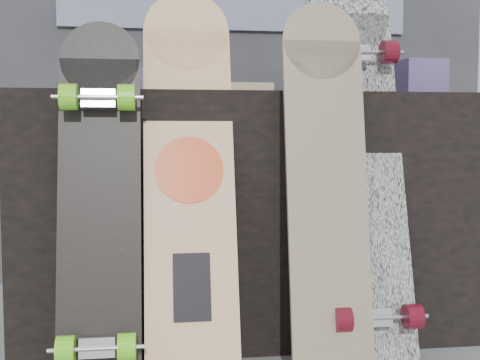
{
  "coord_description": "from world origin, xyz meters",
  "views": [
    {
      "loc": [
        -0.36,
        -1.54,
        0.67
      ],
      "look_at": [
        -0.12,
        0.2,
        0.54
      ],
      "focal_mm": 45.0,
      "sensor_mm": 36.0,
      "label": 1
    }
  ],
  "objects": [
    {
      "name": "vendor_table",
      "position": [
        0.0,
        0.5,
        0.4
      ],
      "size": [
        1.6,
        0.6,
        0.8
      ],
      "primitive_type": "cube",
      "color": "black",
      "rests_on": "ground"
    },
    {
      "name": "booth",
      "position": [
        0.0,
        1.35,
        1.1
      ],
      "size": [
        2.4,
        0.22,
        2.2
      ],
      "color": "#35353A",
      "rests_on": "ground"
    },
    {
      "name": "merch_box_purple",
      "position": [
        -0.38,
        0.62,
        0.85
      ],
      "size": [
        0.18,
        0.12,
        0.1
      ],
      "primitive_type": "cube",
      "color": "#3B2F61",
      "rests_on": "vendor_table"
    },
    {
      "name": "merch_box_small",
      "position": [
        0.52,
        0.41,
        0.86
      ],
      "size": [
        0.14,
        0.14,
        0.12
      ],
      "primitive_type": "cube",
      "color": "#3B2F61",
      "rests_on": "vendor_table"
    },
    {
      "name": "merch_box_flat",
      "position": [
        -0.05,
        0.67,
        0.83
      ],
      "size": [
        0.22,
        0.1,
        0.06
      ],
      "primitive_type": "cube",
      "color": "#D1B78C",
      "rests_on": "vendor_table"
    },
    {
      "name": "longboard_geisha",
      "position": [
        -0.27,
        0.17,
        0.58
      ],
      "size": [
        0.26,
        0.35,
        1.11
      ],
      "rotation": [
        -0.3,
        0.0,
        0.0
      ],
      "color": "beige",
      "rests_on": "ground"
    },
    {
      "name": "longboard_celtic",
      "position": [
        0.11,
        0.09,
        0.56
      ],
      "size": [
        0.23,
        0.2,
        1.05
      ],
      "rotation": [
        -0.18,
        0.0,
        0.0
      ],
      "color": "beige",
      "rests_on": "ground"
    },
    {
      "name": "longboard_cascadia",
      "position": [
        0.24,
        0.2,
        0.62
      ],
      "size": [
        0.27,
        0.39,
        1.19
      ],
      "rotation": [
        -0.27,
        0.0,
        0.0
      ],
      "color": "white",
      "rests_on": "ground"
    },
    {
      "name": "skateboard_dark",
      "position": [
        -0.52,
        0.09,
        0.51
      ],
      "size": [
        0.22,
        0.3,
        0.99
      ],
      "rotation": [
        -0.22,
        0.0,
        0.0
      ],
      "color": "black",
      "rests_on": "ground"
    }
  ]
}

